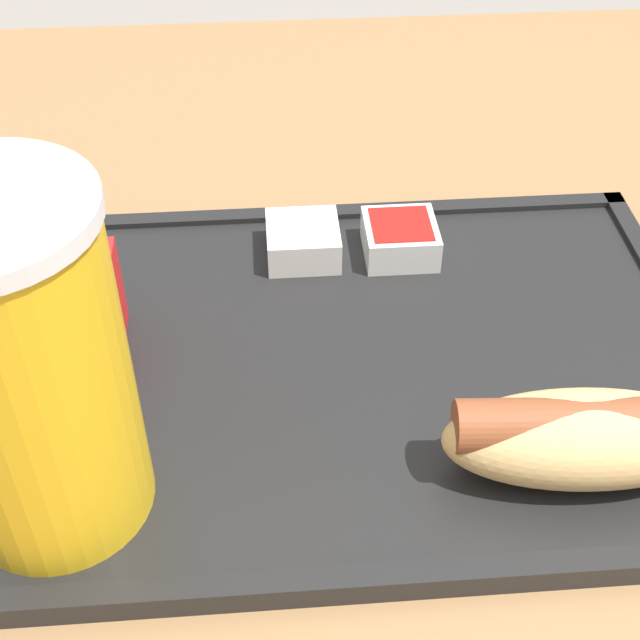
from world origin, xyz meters
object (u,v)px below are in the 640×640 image
(sauce_cup_mayo, at_px, (303,240))
(sauce_cup_ketchup, at_px, (400,238))
(soda_cup, at_px, (24,372))
(hot_dog_far, at_px, (585,436))
(fries_carton, at_px, (43,309))

(sauce_cup_mayo, relative_size, sauce_cup_ketchup, 1.00)
(soda_cup, height_order, sauce_cup_ketchup, soda_cup)
(hot_dog_far, bearing_deg, sauce_cup_ketchup, -71.18)
(fries_carton, bearing_deg, sauce_cup_mayo, -151.65)
(fries_carton, height_order, sauce_cup_mayo, fries_carton)
(hot_dog_far, xyz_separation_m, fries_carton, (0.27, -0.10, 0.01))
(sauce_cup_ketchup, bearing_deg, soda_cup, 43.38)
(soda_cup, height_order, hot_dog_far, soda_cup)
(hot_dog_far, xyz_separation_m, sauce_cup_mayo, (0.12, -0.18, -0.01))
(soda_cup, relative_size, fries_carton, 1.75)
(hot_dog_far, relative_size, fries_carton, 1.20)
(soda_cup, bearing_deg, sauce_cup_mayo, -125.10)
(hot_dog_far, xyz_separation_m, sauce_cup_ketchup, (0.06, -0.18, -0.01))
(fries_carton, xyz_separation_m, sauce_cup_ketchup, (-0.21, -0.08, -0.02))
(hot_dog_far, relative_size, sauce_cup_ketchup, 3.08)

